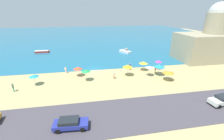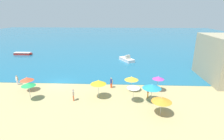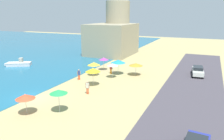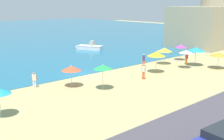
# 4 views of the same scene
# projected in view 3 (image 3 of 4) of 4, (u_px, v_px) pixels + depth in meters

# --- Properties ---
(ground_plane) EXTENTS (160.00, 160.00, 0.00)m
(ground_plane) POSITION_uv_depth(u_px,v_px,m) (31.00, 97.00, 27.16)
(ground_plane) COLOR tan
(coastal_road) EXTENTS (80.00, 8.00, 0.06)m
(coastal_road) POSITION_uv_depth(u_px,v_px,m) (181.00, 127.00, 19.95)
(coastal_road) COLOR #454048
(coastal_road) RESTS_ON ground_plane
(beach_umbrella_0) EXTENTS (2.33, 2.33, 2.17)m
(beach_umbrella_0) POSITION_uv_depth(u_px,v_px,m) (136.00, 64.00, 36.48)
(beach_umbrella_0) COLOR #B2B2B7
(beach_umbrella_0) RESTS_ON ground_plane
(beach_umbrella_1) EXTENTS (1.74, 1.74, 2.47)m
(beach_umbrella_1) POSITION_uv_depth(u_px,v_px,m) (113.00, 65.00, 34.89)
(beach_umbrella_1) COLOR #B2B2B7
(beach_umbrella_1) RESTS_ON ground_plane
(beach_umbrella_2) EXTENTS (2.48, 2.48, 2.62)m
(beach_umbrella_2) POSITION_uv_depth(u_px,v_px,m) (118.00, 61.00, 37.02)
(beach_umbrella_2) COLOR #B2B2B7
(beach_umbrella_2) RESTS_ON ground_plane
(beach_umbrella_4) EXTENTS (1.97, 1.97, 2.26)m
(beach_umbrella_4) POSITION_uv_depth(u_px,v_px,m) (25.00, 97.00, 22.18)
(beach_umbrella_4) COLOR #B2B2B7
(beach_umbrella_4) RESTS_ON ground_plane
(beach_umbrella_5) EXTENTS (1.77, 1.77, 2.43)m
(beach_umbrella_5) POSITION_uv_depth(u_px,v_px,m) (104.00, 59.00, 39.82)
(beach_umbrella_5) COLOR #B2B2B7
(beach_umbrella_5) RESTS_ON ground_plane
(beach_umbrella_6) EXTENTS (2.17, 2.17, 2.69)m
(beach_umbrella_6) POSITION_uv_depth(u_px,v_px,m) (93.00, 70.00, 31.08)
(beach_umbrella_6) COLOR #B2B2B7
(beach_umbrella_6) RESTS_ON ground_plane
(beach_umbrella_7) EXTENTS (2.09, 2.09, 2.37)m
(beach_umbrella_7) POSITION_uv_depth(u_px,v_px,m) (94.00, 64.00, 36.26)
(beach_umbrella_7) COLOR #B2B2B7
(beach_umbrella_7) RESTS_ON ground_plane
(beach_umbrella_8) EXTENTS (1.85, 1.85, 2.60)m
(beach_umbrella_8) POSITION_uv_depth(u_px,v_px,m) (58.00, 92.00, 22.51)
(beach_umbrella_8) COLOR #B2B2B7
(beach_umbrella_8) RESTS_ON ground_plane
(bather_2) EXTENTS (0.31, 0.55, 1.77)m
(bather_2) POSITION_uv_depth(u_px,v_px,m) (111.00, 68.00, 37.64)
(bather_2) COLOR orange
(bather_2) RESTS_ON ground_plane
(bather_3) EXTENTS (0.46, 0.40, 1.70)m
(bather_3) POSITION_uv_depth(u_px,v_px,m) (79.00, 74.00, 34.22)
(bather_3) COLOR #F04B20
(bather_3) RESTS_ON ground_plane
(bather_4) EXTENTS (0.27, 0.56, 1.73)m
(bather_4) POSITION_uv_depth(u_px,v_px,m) (87.00, 87.00, 28.11)
(bather_4) COLOR #DE592E
(bather_4) RESTS_ON ground_plane
(parked_car_0) EXTENTS (4.57, 2.21, 1.48)m
(parked_car_0) POSITION_uv_depth(u_px,v_px,m) (198.00, 71.00, 36.52)
(parked_car_0) COLOR silver
(parked_car_0) RESTS_ON coastal_road
(skiff_offshore) EXTENTS (3.86, 4.99, 1.58)m
(skiff_offshore) POSITION_uv_depth(u_px,v_px,m) (19.00, 64.00, 43.33)
(skiff_offshore) COLOR silver
(skiff_offshore) RESTS_ON sea
(harbor_fortress) EXTENTS (13.15, 10.26, 16.10)m
(harbor_fortress) POSITION_uv_depth(u_px,v_px,m) (114.00, 32.00, 56.04)
(harbor_fortress) COLOR tan
(harbor_fortress) RESTS_ON ground_plane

